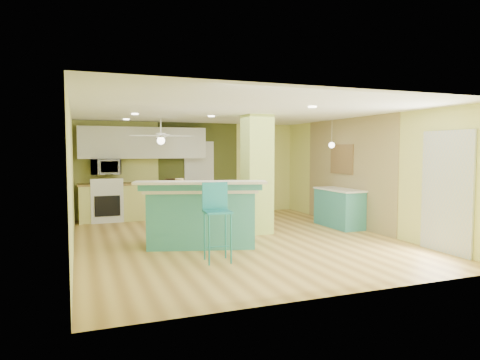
% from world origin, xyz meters
% --- Properties ---
extents(floor, '(6.00, 7.00, 0.01)m').
position_xyz_m(floor, '(0.00, 0.00, -0.01)').
color(floor, '#A17738').
rests_on(floor, ground).
extents(ceiling, '(6.00, 7.00, 0.01)m').
position_xyz_m(ceiling, '(0.00, 0.00, 2.50)').
color(ceiling, white).
rests_on(ceiling, wall_back).
extents(wall_back, '(6.00, 0.01, 2.50)m').
position_xyz_m(wall_back, '(0.00, 3.50, 1.25)').
color(wall_back, '#D9DC76').
rests_on(wall_back, floor).
extents(wall_front, '(6.00, 0.01, 2.50)m').
position_xyz_m(wall_front, '(0.00, -3.50, 1.25)').
color(wall_front, '#D9DC76').
rests_on(wall_front, floor).
extents(wall_left, '(0.01, 7.00, 2.50)m').
position_xyz_m(wall_left, '(-3.00, 0.00, 1.25)').
color(wall_left, '#D9DC76').
rests_on(wall_left, floor).
extents(wall_right, '(0.01, 7.00, 2.50)m').
position_xyz_m(wall_right, '(3.00, 0.00, 1.25)').
color(wall_right, '#D9DC76').
rests_on(wall_right, floor).
extents(wood_panel, '(0.02, 3.40, 2.50)m').
position_xyz_m(wood_panel, '(2.99, 0.60, 1.25)').
color(wood_panel, '#8D7950').
rests_on(wood_panel, floor).
extents(olive_accent, '(2.20, 0.02, 2.50)m').
position_xyz_m(olive_accent, '(0.20, 3.49, 1.25)').
color(olive_accent, '#40461C').
rests_on(olive_accent, floor).
extents(interior_door, '(0.82, 0.05, 2.00)m').
position_xyz_m(interior_door, '(0.20, 3.46, 1.00)').
color(interior_door, silver).
rests_on(interior_door, floor).
extents(french_door, '(0.04, 1.08, 2.10)m').
position_xyz_m(french_door, '(2.97, -2.30, 1.05)').
color(french_door, silver).
rests_on(french_door, floor).
extents(column, '(0.55, 0.55, 2.50)m').
position_xyz_m(column, '(0.65, 0.50, 1.25)').
color(column, '#B3CC5E').
rests_on(column, floor).
extents(kitchen_run, '(3.25, 0.63, 0.94)m').
position_xyz_m(kitchen_run, '(-1.30, 3.20, 0.47)').
color(kitchen_run, '#DBDA72').
rests_on(kitchen_run, floor).
extents(stove, '(0.76, 0.66, 1.08)m').
position_xyz_m(stove, '(-2.25, 3.19, 0.46)').
color(stove, white).
rests_on(stove, floor).
extents(upper_cabinets, '(3.20, 0.34, 0.80)m').
position_xyz_m(upper_cabinets, '(-1.30, 3.32, 1.95)').
color(upper_cabinets, silver).
rests_on(upper_cabinets, wall_back).
extents(microwave, '(0.70, 0.48, 0.39)m').
position_xyz_m(microwave, '(-2.25, 3.20, 1.35)').
color(microwave, white).
rests_on(microwave, wall_back).
extents(ceiling_fan, '(1.41, 1.41, 0.61)m').
position_xyz_m(ceiling_fan, '(-1.10, 2.00, 2.08)').
color(ceiling_fan, white).
rests_on(ceiling_fan, ceiling).
extents(pendant_lamp, '(0.14, 0.14, 0.69)m').
position_xyz_m(pendant_lamp, '(2.65, 0.75, 1.88)').
color(pendant_lamp, silver).
rests_on(pendant_lamp, ceiling).
extents(wall_decor, '(0.03, 0.90, 0.70)m').
position_xyz_m(wall_decor, '(2.96, 0.80, 1.55)').
color(wall_decor, brown).
rests_on(wall_decor, wood_panel).
extents(peninsula, '(2.41, 1.77, 1.22)m').
position_xyz_m(peninsula, '(-0.78, -0.23, 0.57)').
color(peninsula, teal).
rests_on(peninsula, floor).
extents(bar_stool, '(0.45, 0.45, 1.25)m').
position_xyz_m(bar_stool, '(-0.86, -1.39, 0.83)').
color(bar_stool, teal).
rests_on(bar_stool, floor).
extents(side_counter, '(0.58, 1.36, 0.88)m').
position_xyz_m(side_counter, '(2.70, 0.49, 0.44)').
color(side_counter, teal).
rests_on(side_counter, floor).
extents(fruit_bowl, '(0.40, 0.40, 0.08)m').
position_xyz_m(fruit_bowl, '(-0.64, 3.20, 0.98)').
color(fruit_bowl, '#362516').
rests_on(fruit_bowl, kitchen_run).
extents(canister, '(0.15, 0.15, 0.19)m').
position_xyz_m(canister, '(-1.17, -0.15, 1.15)').
color(canister, gold).
rests_on(canister, peninsula).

